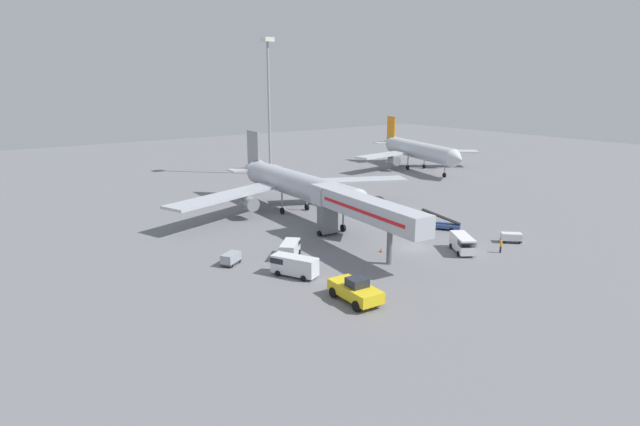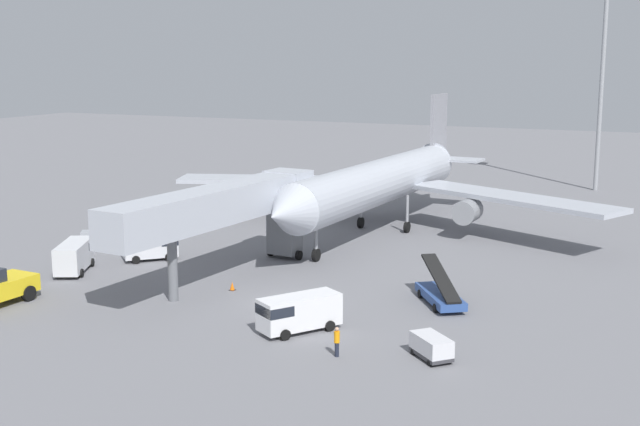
{
  "view_description": "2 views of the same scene",
  "coord_description": "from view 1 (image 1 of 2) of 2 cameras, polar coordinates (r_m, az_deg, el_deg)",
  "views": [
    {
      "loc": [
        -50.73,
        -47.36,
        22.19
      ],
      "look_at": [
        -4.49,
        15.77,
        2.29
      ],
      "focal_mm": 29.4,
      "sensor_mm": 36.0,
      "label": 1
    },
    {
      "loc": [
        25.68,
        -50.6,
        17.08
      ],
      "look_at": [
        -4.5,
        15.87,
        3.34
      ],
      "focal_mm": 47.2,
      "sensor_mm": 36.0,
      "label": 2
    }
  ],
  "objects": [
    {
      "name": "belt_loader_truck",
      "position": [
        82.49,
        12.99,
        -1.17
      ],
      "size": [
        4.92,
        5.92,
        2.93
      ],
      "color": "#2D4C8E",
      "rests_on": "ground"
    },
    {
      "name": "service_van_outer_right",
      "position": [
        71.79,
        15.28,
        -3.17
      ],
      "size": [
        4.51,
        5.45,
        2.29
      ],
      "color": "white",
      "rests_on": "ground"
    },
    {
      "name": "baggage_cart_mid_left",
      "position": [
        65.86,
        -9.68,
        -4.88
      ],
      "size": [
        3.01,
        2.65,
        1.47
      ],
      "color": "#38383D",
      "rests_on": "ground"
    },
    {
      "name": "jet_bridge",
      "position": [
        69.39,
        4.34,
        0.47
      ],
      "size": [
        5.44,
        23.19,
        7.48
      ],
      "color": "#B2B7C1",
      "rests_on": "ground"
    },
    {
      "name": "service_van_outer_left",
      "position": [
        61.23,
        -2.92,
        -5.65
      ],
      "size": [
        4.13,
        5.81,
        2.38
      ],
      "color": "silver",
      "rests_on": "ground"
    },
    {
      "name": "safety_cone_alpha",
      "position": [
        70.26,
        6.69,
        -3.98
      ],
      "size": [
        0.41,
        0.41,
        0.63
      ],
      "color": "black",
      "rests_on": "ground"
    },
    {
      "name": "airplane_background",
      "position": [
        136.26,
        10.58,
        6.72
      ],
      "size": [
        34.18,
        36.72,
        12.52
      ],
      "color": "silver",
      "rests_on": "ground"
    },
    {
      "name": "apron_light_mast",
      "position": [
        126.28,
        -5.64,
        13.79
      ],
      "size": [
        2.4,
        2.4,
        31.69
      ],
      "color": "#93969B",
      "rests_on": "ground"
    },
    {
      "name": "airplane_at_gate",
      "position": [
        89.41,
        -2.67,
        3.12
      ],
      "size": [
        46.52,
        41.77,
        12.78
      ],
      "color": "#B7BCC6",
      "rests_on": "ground"
    },
    {
      "name": "baggage_cart_far_left",
      "position": [
        78.39,
        20.09,
        -2.49
      ],
      "size": [
        2.97,
        2.92,
        1.37
      ],
      "color": "#38383D",
      "rests_on": "ground"
    },
    {
      "name": "service_van_far_right",
      "position": [
        67.59,
        -3.27,
        -3.87
      ],
      "size": [
        4.5,
        4.52,
        2.05
      ],
      "color": "silver",
      "rests_on": "ground"
    },
    {
      "name": "pushback_tug",
      "position": [
        54.51,
        3.88,
        -8.38
      ],
      "size": [
        3.32,
        6.44,
        2.65
      ],
      "color": "yellow",
      "rests_on": "ground"
    },
    {
      "name": "ground_crew_worker_foreground",
      "position": [
        73.3,
        19.08,
        -3.4
      ],
      "size": [
        0.45,
        0.45,
        1.77
      ],
      "color": "#1E2333",
      "rests_on": "ground"
    },
    {
      "name": "ground_plane",
      "position": [
        72.87,
        10.25,
        -3.7
      ],
      "size": [
        300.0,
        300.0,
        0.0
      ],
      "primitive_type": "plane",
      "color": "slate"
    }
  ]
}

